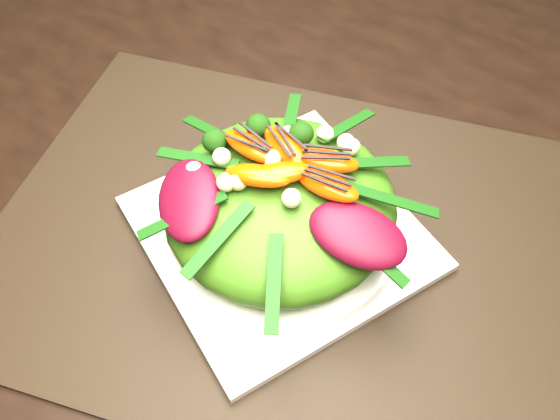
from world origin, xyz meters
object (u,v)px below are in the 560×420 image
Objects in this scene: salad_bowl at (280,225)px; lettuce_mound at (280,204)px; placemat at (280,237)px; plate_base at (280,233)px; dining_table at (166,116)px; orange_segment at (294,165)px.

salad_bowl is 0.03m from lettuce_mound.
placemat is at bearing 0.00° from lettuce_mound.
plate_base is 1.13× the size of lettuce_mound.
dining_table is 6.69× the size of plate_base.
plate_base is at bearing -17.78° from dining_table.
lettuce_mound is 3.67× the size of orange_segment.
lettuce_mound is (0.00, 0.00, 0.03)m from salad_bowl.
placemat is 0.02m from salad_bowl.
plate_base is at bearing 0.00° from lettuce_mound.
dining_table reaches higher than lettuce_mound.
lettuce_mound is at bearing 180.00° from placemat.
placemat is 0.01m from plate_base.
salad_bowl reaches higher than plate_base.
orange_segment is at bearing 72.04° from plate_base.
lettuce_mound reaches higher than placemat.
placemat is 9.54× the size of orange_segment.
salad_bowl is at bearing 180.00° from plate_base.
placemat is 2.30× the size of plate_base.
placemat is at bearing -17.78° from dining_table.
salad_bowl is (-0.00, 0.00, 0.01)m from plate_base.
dining_table is 0.24m from salad_bowl.
lettuce_mound is at bearing 180.00° from plate_base.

